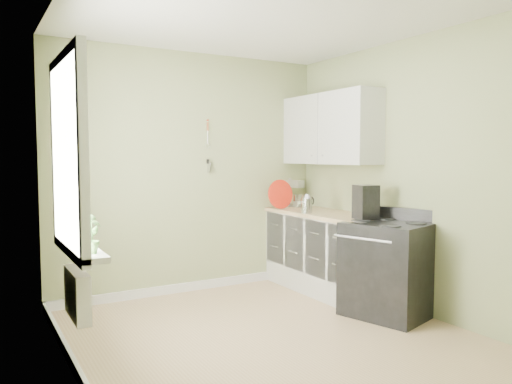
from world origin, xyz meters
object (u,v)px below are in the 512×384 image
stove (387,268)px  kettle (307,204)px  stand_mixer (293,194)px  coffee_maker (366,203)px

stove → kettle: bearing=102.7°
stand_mixer → coffee_maker: stand_mixer is taller
stove → stand_mixer: 1.83m
kettle → coffee_maker: coffee_maker is taller
stand_mixer → coffee_maker: bearing=-94.0°
kettle → stove: bearing=-77.3°
stand_mixer → kettle: (-0.30, -0.71, -0.05)m
kettle → coffee_maker: 0.75m
stove → stand_mixer: (0.07, 1.73, 0.60)m
stand_mixer → stove: bearing=-92.4°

